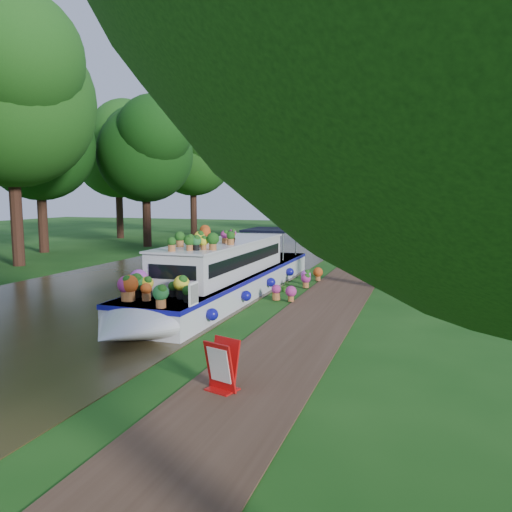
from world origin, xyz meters
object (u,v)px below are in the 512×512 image
Objects in this scene: sandwich_board at (222,368)px; pedestrian_pink at (390,237)px; plant_boat at (223,272)px; second_boat at (335,235)px; pedestrian_dark at (392,234)px.

sandwich_board is 0.56× the size of pedestrian_pink.
second_boat is at bearing 90.02° from plant_boat.
pedestrian_dark is at bearing -33.14° from second_boat.
sandwich_board is at bearing -67.40° from plant_boat.
plant_boat is 7.51× the size of pedestrian_dark.
sandwich_board is (3.07, -7.36, -0.42)m from plant_boat.
plant_boat is 18.05m from pedestrian_dark.
second_boat is 3.53× the size of pedestrian_dark.
sandwich_board is at bearing -79.96° from pedestrian_pink.
second_boat is at bearing 118.11° from pedestrian_dark.
plant_boat is at bearing -126.71° from pedestrian_dark.
pedestrian_dark is (4.15, 17.57, 0.08)m from plant_boat.
plant_boat reaches higher than pedestrian_pink.
pedestrian_dark is (4.16, -3.30, 0.44)m from second_boat.
pedestrian_pink is 0.88× the size of pedestrian_dark.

